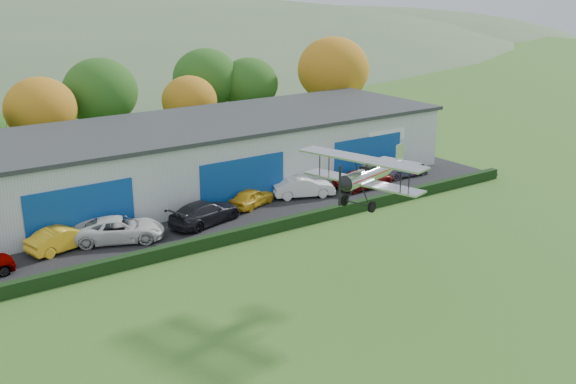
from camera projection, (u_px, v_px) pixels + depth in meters
ground at (404, 356)px, 30.56m from camera, size 300.00×300.00×0.00m
apron at (227, 214)px, 48.60m from camera, size 48.00×9.00×0.05m
hedge at (263, 229)px, 44.74m from camera, size 46.00×0.60×0.80m
hangar at (203, 154)px, 54.36m from camera, size 40.60×12.60×5.30m
tree_belt at (94, 100)px, 61.09m from camera, size 75.70×13.22×10.12m
car_1 at (63, 238)px, 42.08m from camera, size 4.74×2.58×1.48m
car_2 at (119, 229)px, 43.44m from camera, size 6.21×4.55×1.57m
car_3 at (205, 213)px, 46.45m from camera, size 5.88×3.65×1.59m
car_4 at (252, 197)px, 50.00m from camera, size 4.27×2.92×1.35m
car_5 at (303, 187)px, 52.15m from camera, size 5.01×3.23×1.56m
car_6 at (364, 179)px, 54.54m from camera, size 5.08×2.35×1.41m
car_7 at (403, 167)px, 57.66m from camera, size 5.00×2.28×1.42m
biplane at (371, 172)px, 36.43m from camera, size 6.48×7.33×2.74m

